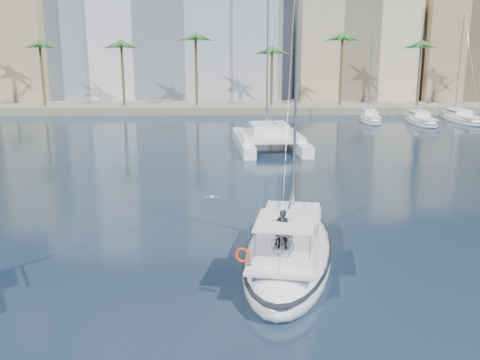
{
  "coord_description": "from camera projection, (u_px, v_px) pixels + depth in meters",
  "views": [
    {
      "loc": [
        0.94,
        -28.02,
        10.42
      ],
      "look_at": [
        1.2,
        1.5,
        2.98
      ],
      "focal_mm": 40.0,
      "sensor_mm": 36.0,
      "label": 1
    }
  ],
  "objects": [
    {
      "name": "ground",
      "position": [
        219.0,
        238.0,
        29.71
      ],
      "size": [
        160.0,
        160.0,
        0.0
      ],
      "primitive_type": "plane",
      "color": "black",
      "rests_on": "ground"
    },
    {
      "name": "quay",
      "position": [
        230.0,
        106.0,
        88.71
      ],
      "size": [
        120.0,
        14.0,
        1.2
      ],
      "primitive_type": "cube",
      "color": "gray",
      "rests_on": "ground"
    },
    {
      "name": "building_modern",
      "position": [
        164.0,
        25.0,
        96.96
      ],
      "size": [
        42.0,
        16.0,
        28.0
      ],
      "primitive_type": "cube",
      "color": "silver",
      "rests_on": "ground"
    },
    {
      "name": "building_beige",
      "position": [
        353.0,
        48.0,
        95.33
      ],
      "size": [
        20.0,
        14.0,
        20.0
      ],
      "primitive_type": "cube",
      "color": "beige",
      "rests_on": "ground"
    },
    {
      "name": "building_tan_right",
      "position": [
        469.0,
        54.0,
        93.8
      ],
      "size": [
        18.0,
        12.0,
        18.0
      ],
      "primitive_type": "cube",
      "color": "tan",
      "rests_on": "ground"
    },
    {
      "name": "palm_left",
      "position": [
        8.0,
        46.0,
        82.17
      ],
      "size": [
        3.6,
        3.6,
        12.3
      ],
      "color": "brown",
      "rests_on": "ground"
    },
    {
      "name": "palm_centre",
      "position": [
        229.0,
        46.0,
        82.46
      ],
      "size": [
        3.6,
        3.6,
        12.3
      ],
      "color": "brown",
      "rests_on": "ground"
    },
    {
      "name": "palm_right",
      "position": [
        448.0,
        46.0,
        82.76
      ],
      "size": [
        3.6,
        3.6,
        12.3
      ],
      "color": "brown",
      "rests_on": "ground"
    },
    {
      "name": "main_sloop",
      "position": [
        289.0,
        250.0,
        26.45
      ],
      "size": [
        6.4,
        13.79,
        19.69
      ],
      "rotation": [
        0.0,
        0.0,
        -0.17
      ],
      "color": "white",
      "rests_on": "ground"
    },
    {
      "name": "catamaran",
      "position": [
        269.0,
        136.0,
        56.14
      ],
      "size": [
        7.82,
        13.97,
        19.44
      ],
      "rotation": [
        0.0,
        0.0,
        0.08
      ],
      "color": "white",
      "rests_on": "ground"
    },
    {
      "name": "seagull",
      "position": [
        212.0,
        197.0,
        36.29
      ],
      "size": [
        1.11,
        0.48,
        0.21
      ],
      "color": "silver",
      "rests_on": "ground"
    },
    {
      "name": "moored_yacht_a",
      "position": [
        370.0,
        122.0,
        75.45
      ],
      "size": [
        3.37,
        9.52,
        11.9
      ],
      "primitive_type": null,
      "rotation": [
        0.0,
        0.0,
        -0.07
      ],
      "color": "white",
      "rests_on": "ground"
    },
    {
      "name": "moored_yacht_b",
      "position": [
        421.0,
        123.0,
        73.57
      ],
      "size": [
        3.32,
        10.83,
        13.72
      ],
      "primitive_type": null,
      "rotation": [
        0.0,
        0.0,
        -0.02
      ],
      "color": "white",
      "rests_on": "ground"
    },
    {
      "name": "moored_yacht_c",
      "position": [
        462.0,
        121.0,
        75.56
      ],
      "size": [
        3.98,
        12.33,
        15.54
      ],
      "primitive_type": null,
      "rotation": [
        0.0,
        0.0,
        0.03
      ],
      "color": "white",
      "rests_on": "ground"
    }
  ]
}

